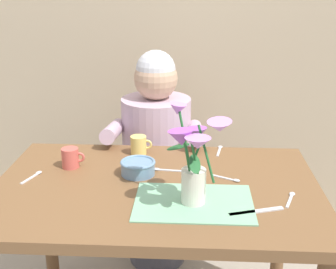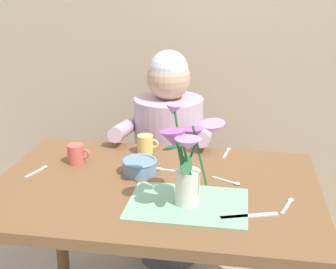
{
  "view_description": "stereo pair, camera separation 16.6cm",
  "coord_description": "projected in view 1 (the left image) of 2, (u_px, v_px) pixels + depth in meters",
  "views": [
    {
      "loc": [
        0.13,
        -1.51,
        1.48
      ],
      "look_at": [
        0.04,
        0.05,
        0.92
      ],
      "focal_mm": 48.79,
      "sensor_mm": 36.0,
      "label": 1
    },
    {
      "loc": [
        0.29,
        -1.49,
        1.48
      ],
      "look_at": [
        0.04,
        0.05,
        0.92
      ],
      "focal_mm": 48.79,
      "sensor_mm": 36.0,
      "label": 2
    }
  ],
  "objects": [
    {
      "name": "dining_table",
      "position": [
        156.0,
        208.0,
        1.71
      ],
      "size": [
        1.2,
        0.8,
        0.74
      ],
      "color": "brown",
      "rests_on": "ground_plane"
    },
    {
      "name": "flower_vase",
      "position": [
        194.0,
        156.0,
        1.47
      ],
      "size": [
        0.23,
        0.25,
        0.34
      ],
      "color": "silver",
      "rests_on": "dining_table"
    },
    {
      "name": "wood_panel_backdrop",
      "position": [
        171.0,
        16.0,
        2.49
      ],
      "size": [
        4.0,
        0.1,
        2.5
      ],
      "primitive_type": "cube",
      "color": "tan",
      "rests_on": "ground_plane"
    },
    {
      "name": "ceramic_mug",
      "position": [
        139.0,
        145.0,
        1.95
      ],
      "size": [
        0.09,
        0.07,
        0.08
      ],
      "color": "#E5C666",
      "rests_on": "dining_table"
    },
    {
      "name": "spoon_4",
      "position": [
        35.0,
        175.0,
        1.75
      ],
      "size": [
        0.05,
        0.12,
        0.01
      ],
      "color": "silver",
      "rests_on": "dining_table"
    },
    {
      "name": "spoon_0",
      "position": [
        230.0,
        179.0,
        1.72
      ],
      "size": [
        0.11,
        0.07,
        0.01
      ],
      "color": "silver",
      "rests_on": "dining_table"
    },
    {
      "name": "dinner_knife",
      "position": [
        256.0,
        211.0,
        1.48
      ],
      "size": [
        0.19,
        0.08,
        0.0
      ],
      "primitive_type": "cube",
      "rotation": [
        0.0,
        0.0,
        0.31
      ],
      "color": "silver",
      "rests_on": "dining_table"
    },
    {
      "name": "ceramic_bowl",
      "position": [
        138.0,
        167.0,
        1.75
      ],
      "size": [
        0.14,
        0.14,
        0.06
      ],
      "color": "#6689A8",
      "rests_on": "dining_table"
    },
    {
      "name": "spoon_2",
      "position": [
        291.0,
        197.0,
        1.58
      ],
      "size": [
        0.06,
        0.12,
        0.01
      ],
      "color": "silver",
      "rests_on": "dining_table"
    },
    {
      "name": "seated_person",
      "position": [
        157.0,
        163.0,
        2.32
      ],
      "size": [
        0.45,
        0.47,
        1.14
      ],
      "rotation": [
        0.0,
        0.0,
        0.06
      ],
      "color": "#4C4C56",
      "rests_on": "ground_plane"
    },
    {
      "name": "tea_cup",
      "position": [
        71.0,
        158.0,
        1.81
      ],
      "size": [
        0.09,
        0.07,
        0.08
      ],
      "color": "#CC564C",
      "rests_on": "dining_table"
    },
    {
      "name": "spoon_3",
      "position": [
        163.0,
        170.0,
        1.8
      ],
      "size": [
        0.12,
        0.03,
        0.01
      ],
      "color": "silver",
      "rests_on": "dining_table"
    },
    {
      "name": "spoon_1",
      "position": [
        220.0,
        149.0,
        2.0
      ],
      "size": [
        0.03,
        0.12,
        0.01
      ],
      "color": "silver",
      "rests_on": "dining_table"
    },
    {
      "name": "striped_placemat",
      "position": [
        194.0,
        203.0,
        1.54
      ],
      "size": [
        0.4,
        0.28,
        0.0
      ],
      "primitive_type": "cube",
      "color": "#7AB289",
      "rests_on": "dining_table"
    }
  ]
}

